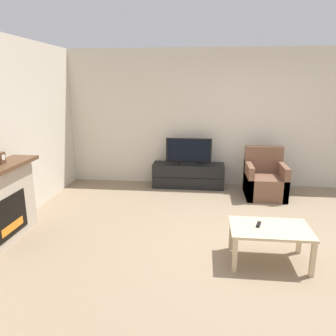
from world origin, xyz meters
The scene contains 8 objects.
ground_plane centered at (0.00, 0.00, 0.00)m, with size 24.00×24.00×0.00m, color #89755B.
wall_back centered at (0.00, 2.58, 1.35)m, with size 12.00×0.06×2.70m.
mantel_clock centered at (-3.36, -0.22, 1.10)m, with size 0.08×0.11×0.15m.
tv_stand centered at (-1.07, 2.29, 0.24)m, with size 1.41×0.44×0.48m.
tv centered at (-1.07, 2.29, 0.71)m, with size 0.90×0.18×0.51m.
armchair centered at (0.36, 1.89, 0.29)m, with size 0.70×0.76×0.89m.
coffee_table centered at (0.00, -0.49, 0.38)m, with size 0.90×0.59×0.43m.
remote centered at (-0.12, -0.44, 0.44)m, with size 0.08×0.16×0.02m.
Camera 1 is at (-0.79, -4.05, 2.03)m, focal length 35.00 mm.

